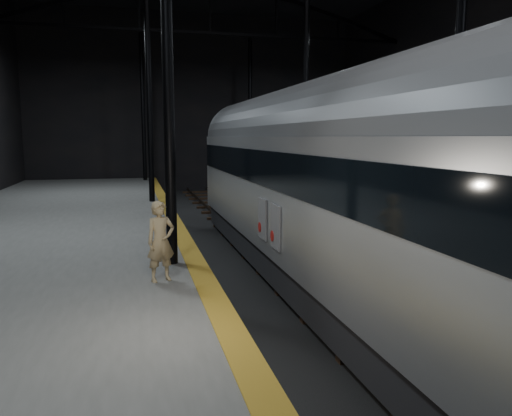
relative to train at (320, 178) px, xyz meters
name	(u,v)px	position (x,y,z in m)	size (l,w,h in m)	color
ground	(277,256)	(0.00, 3.88, -2.97)	(44.00, 44.00, 0.00)	black
platform_left	(39,254)	(-7.50, 3.88, -2.47)	(9.00, 43.80, 1.00)	#565654
platform_right	(469,232)	(7.50, 3.88, -2.47)	(9.00, 43.80, 1.00)	#565654
tactile_strip	(180,232)	(-3.25, 3.88, -1.96)	(0.50, 43.80, 0.01)	olive
track	(277,254)	(0.00, 3.88, -2.90)	(2.40, 43.00, 0.24)	#3F3328
train	(320,178)	(0.00, 0.00, 0.00)	(2.98, 19.90, 5.32)	#A1A4A9
woman	(161,241)	(-4.14, -1.58, -1.12)	(0.62, 0.41, 1.70)	tan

